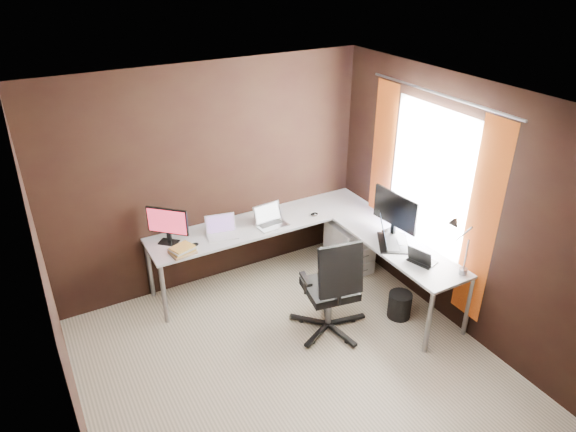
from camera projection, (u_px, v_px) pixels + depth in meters
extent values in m
cube|color=beige|center=(293.00, 369.00, 4.78)|extent=(3.60, 3.60, 0.00)
cube|color=white|center=(294.00, 105.00, 3.61)|extent=(3.60, 3.60, 0.00)
cube|color=black|center=(212.00, 178.00, 5.58)|extent=(3.60, 0.00, 2.50)
cube|color=black|center=(456.00, 410.00, 2.80)|extent=(3.60, 0.00, 2.50)
cube|color=black|center=(59.00, 326.00, 3.42)|extent=(0.00, 3.60, 2.50)
cube|color=black|center=(455.00, 207.00, 4.97)|extent=(0.00, 3.60, 2.50)
cube|color=white|center=(431.00, 176.00, 5.14)|extent=(0.00, 1.00, 1.30)
cube|color=#CC5918|center=(481.00, 225.00, 4.65)|extent=(0.01, 0.35, 2.00)
cube|color=#CC5918|center=(381.00, 170.00, 5.77)|extent=(0.01, 0.35, 2.00)
cylinder|color=slate|center=(440.00, 94.00, 4.73)|extent=(0.02, 1.90, 0.02)
cube|color=silver|center=(264.00, 223.00, 5.80)|extent=(2.65, 0.60, 0.03)
cube|color=silver|center=(400.00, 245.00, 5.38)|extent=(0.60, 1.65, 0.03)
cylinder|color=slate|center=(164.00, 294.00, 5.22)|extent=(0.05, 0.05, 0.70)
cylinder|color=slate|center=(150.00, 269.00, 5.62)|extent=(0.05, 0.05, 0.70)
cylinder|color=slate|center=(429.00, 323.00, 4.83)|extent=(0.05, 0.05, 0.70)
cylinder|color=slate|center=(469.00, 306.00, 5.05)|extent=(0.05, 0.05, 0.70)
cylinder|color=slate|center=(343.00, 216.00, 6.73)|extent=(0.05, 0.05, 0.70)
cube|color=silver|center=(349.00, 247.00, 6.14)|extent=(0.42, 0.50, 0.60)
cube|color=black|center=(169.00, 242.00, 5.38)|extent=(0.23, 0.23, 0.01)
cube|color=black|center=(169.00, 237.00, 5.37)|extent=(0.05, 0.05, 0.09)
cube|color=black|center=(167.00, 221.00, 5.28)|extent=(0.34, 0.33, 0.29)
cube|color=#D32A44|center=(167.00, 222.00, 5.27)|extent=(0.31, 0.29, 0.26)
cube|color=black|center=(394.00, 233.00, 5.54)|extent=(0.17, 0.24, 0.01)
cube|color=black|center=(393.00, 229.00, 5.51)|extent=(0.04, 0.05, 0.10)
cube|color=black|center=(395.00, 209.00, 5.39)|extent=(0.08, 0.60, 0.37)
cube|color=#181CAD|center=(396.00, 209.00, 5.40)|extent=(0.06, 0.57, 0.34)
cube|color=silver|center=(222.00, 236.00, 5.50)|extent=(0.36, 0.28, 0.02)
cube|color=silver|center=(220.00, 223.00, 5.52)|extent=(0.33, 0.12, 0.20)
cube|color=#6E4D88|center=(220.00, 224.00, 5.52)|extent=(0.29, 0.10, 0.17)
cube|color=silver|center=(272.00, 225.00, 5.71)|extent=(0.36, 0.27, 0.02)
cube|color=silver|center=(267.00, 213.00, 5.73)|extent=(0.34, 0.09, 0.21)
cube|color=white|center=(267.00, 213.00, 5.72)|extent=(0.30, 0.08, 0.18)
cube|color=black|center=(393.00, 243.00, 5.37)|extent=(0.49, 0.52, 0.02)
cube|color=black|center=(383.00, 231.00, 5.31)|extent=(0.30, 0.40, 0.27)
cube|color=#182031|center=(384.00, 231.00, 5.31)|extent=(0.26, 0.35, 0.23)
cube|color=black|center=(422.00, 261.00, 5.06)|extent=(0.25, 0.30, 0.02)
cube|color=black|center=(419.00, 256.00, 4.97)|extent=(0.12, 0.26, 0.16)
cube|color=#CE5089|center=(420.00, 256.00, 4.98)|extent=(0.10, 0.23, 0.14)
cube|color=#A27D57|center=(183.00, 252.00, 5.20)|extent=(0.27, 0.23, 0.02)
cube|color=gold|center=(182.00, 250.00, 5.19)|extent=(0.26, 0.22, 0.02)
cube|color=beige|center=(182.00, 249.00, 5.18)|extent=(0.28, 0.24, 0.02)
cube|color=gold|center=(182.00, 247.00, 5.17)|extent=(0.26, 0.23, 0.01)
ellipsoid|color=black|center=(195.00, 245.00, 5.32)|extent=(0.11, 0.09, 0.04)
ellipsoid|color=black|center=(314.00, 214.00, 5.91)|extent=(0.11, 0.08, 0.04)
cylinder|color=slate|center=(463.00, 271.00, 4.86)|extent=(0.08, 0.08, 0.06)
cylinder|color=slate|center=(466.00, 254.00, 4.78)|extent=(0.02, 0.02, 0.31)
cylinder|color=slate|center=(464.00, 234.00, 4.68)|extent=(0.02, 0.17, 0.23)
cone|color=slate|center=(455.00, 225.00, 4.67)|extent=(0.10, 0.13, 0.13)
cylinder|color=slate|center=(329.00, 307.00, 5.19)|extent=(0.06, 0.06, 0.39)
cube|color=black|center=(330.00, 289.00, 5.08)|extent=(0.55, 0.55, 0.08)
cube|color=black|center=(341.00, 271.00, 4.72)|extent=(0.45, 0.20, 0.52)
cylinder|color=black|center=(400.00, 305.00, 5.40)|extent=(0.31, 0.31, 0.28)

